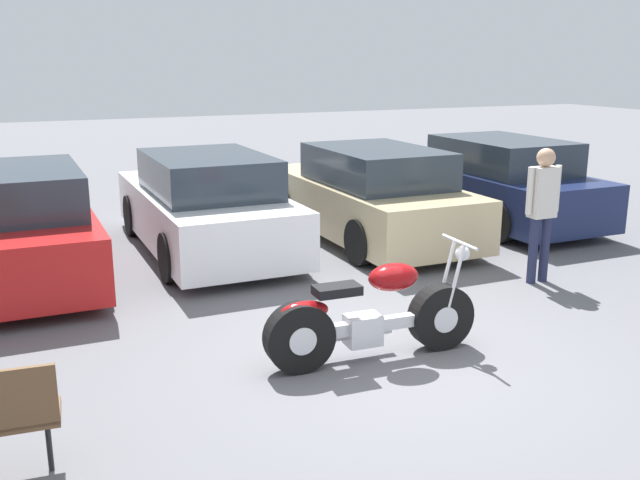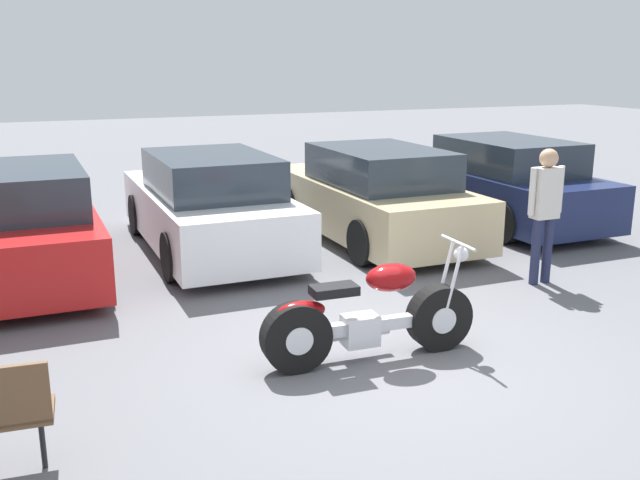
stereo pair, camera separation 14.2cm
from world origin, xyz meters
TOP-DOWN VIEW (x-y plane):
  - ground_plane at (0.00, 0.00)m, footprint 60.00×60.00m
  - motorcycle at (-0.16, 0.15)m, footprint 2.20×0.62m
  - parked_car_red at (-3.18, 4.47)m, footprint 1.91×4.54m
  - parked_car_white at (-0.54, 4.76)m, footprint 1.91×4.54m
  - parked_car_champagne at (2.10, 4.44)m, footprint 1.91×4.54m
  - parked_car_navy at (4.74, 4.68)m, footprint 1.91×4.54m
  - person_standing at (3.02, 1.45)m, footprint 0.52×0.24m

SIDE VIEW (x-z plane):
  - ground_plane at x=0.00m, z-range 0.00..0.00m
  - motorcycle at x=-0.16m, z-range -0.12..0.99m
  - parked_car_red at x=-3.18m, z-range -0.05..1.45m
  - parked_car_white at x=-0.54m, z-range -0.05..1.45m
  - parked_car_champagne at x=2.10m, z-range -0.05..1.45m
  - parked_car_navy at x=4.74m, z-range -0.05..1.45m
  - person_standing at x=3.02m, z-range 0.17..1.94m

